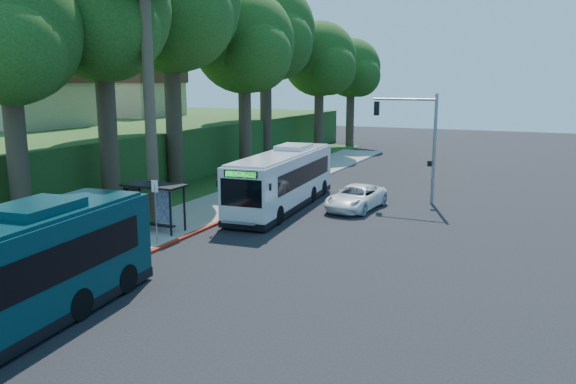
% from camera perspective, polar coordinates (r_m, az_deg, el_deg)
% --- Properties ---
extents(ground, '(140.00, 140.00, 0.00)m').
position_cam_1_polar(ground, '(29.09, 1.49, -4.20)').
color(ground, black).
rests_on(ground, ground).
extents(sidewalk, '(4.50, 70.00, 0.12)m').
position_cam_1_polar(sidewalk, '(32.50, -10.48, -2.64)').
color(sidewalk, gray).
rests_on(sidewalk, ground).
extents(red_curb, '(0.25, 30.00, 0.13)m').
position_cam_1_polar(red_curb, '(28.05, -11.24, -4.86)').
color(red_curb, '#9E2411').
rests_on(red_curb, ground).
extents(grass_verge, '(8.00, 70.00, 0.06)m').
position_cam_1_polar(grass_verge, '(39.74, -13.17, -0.29)').
color(grass_verge, '#234719').
rests_on(grass_verge, ground).
extents(bus_shelter, '(3.20, 1.51, 2.55)m').
position_cam_1_polar(bus_shelter, '(29.85, -13.63, -0.56)').
color(bus_shelter, black).
rests_on(bus_shelter, ground).
extents(stop_sign_pole, '(0.35, 0.06, 3.17)m').
position_cam_1_polar(stop_sign_pole, '(27.02, -13.31, -1.15)').
color(stop_sign_pole, gray).
rests_on(stop_sign_pole, ground).
extents(traffic_signal_pole, '(4.10, 0.30, 7.00)m').
position_cam_1_polar(traffic_signal_pole, '(36.71, 13.13, 5.73)').
color(traffic_signal_pole, gray).
rests_on(traffic_signal_pole, ground).
extents(hillside_backdrop, '(24.00, 60.00, 8.80)m').
position_cam_1_polar(hillside_backdrop, '(55.54, -17.95, 5.15)').
color(hillside_backdrop, '#234719').
rests_on(hillside_backdrop, ground).
extents(tree_0, '(8.40, 8.00, 15.70)m').
position_cam_1_polar(tree_0, '(34.94, -18.37, 16.35)').
color(tree_0, '#382B1E').
rests_on(tree_0, ground).
extents(tree_1, '(10.50, 10.00, 18.26)m').
position_cam_1_polar(tree_1, '(41.92, -11.82, 17.80)').
color(tree_1, '#382B1E').
rests_on(tree_1, ground).
extents(tree_2, '(8.82, 8.40, 15.12)m').
position_cam_1_polar(tree_2, '(47.71, -4.40, 14.43)').
color(tree_2, '#382B1E').
rests_on(tree_2, ground).
extents(tree_3, '(10.08, 9.60, 17.28)m').
position_cam_1_polar(tree_3, '(55.81, -2.21, 15.51)').
color(tree_3, '#382B1E').
rests_on(tree_3, ground).
extents(tree_4, '(8.40, 8.00, 14.14)m').
position_cam_1_polar(tree_4, '(62.02, 3.29, 12.98)').
color(tree_4, '#382B1E').
rests_on(tree_4, ground).
extents(tree_5, '(7.35, 7.00, 12.86)m').
position_cam_1_polar(tree_5, '(69.22, 6.49, 12.10)').
color(tree_5, '#382B1E').
rests_on(tree_5, ground).
extents(tree_6, '(7.56, 7.20, 13.74)m').
position_cam_1_polar(tree_6, '(31.01, -26.60, 13.72)').
color(tree_6, '#382B1E').
rests_on(tree_6, ground).
extents(white_bus, '(3.60, 12.63, 3.72)m').
position_cam_1_polar(white_bus, '(34.73, -0.46, 1.38)').
color(white_bus, silver).
rests_on(white_bus, ground).
extents(pickup, '(2.91, 5.48, 1.47)m').
position_cam_1_polar(pickup, '(34.64, 6.93, -0.54)').
color(pickup, white).
rests_on(pickup, ground).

